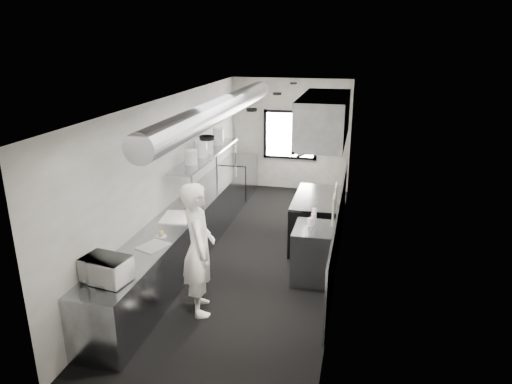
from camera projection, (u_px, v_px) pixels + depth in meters
The scene contains 35 objects.
floor at pixel (254, 253), 8.62m from camera, with size 3.00×8.00×0.01m, color black.
ceiling at pixel (254, 99), 7.73m from camera, with size 3.00×8.00×0.01m, color beige.
wall_back at pixel (290, 135), 11.87m from camera, with size 3.00×0.02×2.80m, color silver.
wall_front at pixel (158, 300), 4.48m from camera, with size 3.00×0.02×2.80m, color silver.
wall_left at pixel (173, 175), 8.49m from camera, with size 0.02×8.00×2.80m, color silver.
wall_right at pixel (342, 186), 7.86m from camera, with size 0.02×8.00×2.80m, color silver.
wall_cladding at pixel (339, 226), 8.41m from camera, with size 0.03×5.50×1.10m, color gray.
hvac_duct at pixel (221, 109), 8.33m from camera, with size 0.40×0.40×6.40m, color #9899A0.
service_window at pixel (290, 135), 11.84m from camera, with size 1.36×0.05×1.25m.
exhaust_hood at pixel (324, 119), 8.27m from camera, with size 0.81×2.20×0.88m.
prep_counter at pixel (184, 236), 8.26m from camera, with size 0.70×6.00×0.90m, color gray.
pass_shelf at pixel (207, 155), 9.31m from camera, with size 0.45×3.00×0.68m.
range at pixel (316, 220), 8.90m from camera, with size 0.88×1.60×0.94m.
bottle_station at pixel (314, 253), 7.58m from camera, with size 0.65×0.80×0.90m, color gray.
far_work_table at pixel (238, 177), 11.68m from camera, with size 0.70×1.20×0.90m, color gray.
notice_sheet_a at pixel (335, 197), 6.69m from camera, with size 0.02×0.28×0.38m, color white.
notice_sheet_b at pixel (333, 209), 6.38m from camera, with size 0.02×0.28×0.38m, color white.
line_cook at pixel (199, 249), 6.55m from camera, with size 0.70×0.46×1.93m, color white.
microwave at pixel (106, 269), 5.78m from camera, with size 0.53×0.40×0.32m, color white.
deli_tub_a at pixel (106, 271), 5.98m from camera, with size 0.13×0.13×0.09m, color beige.
deli_tub_b at pixel (116, 259), 6.28m from camera, with size 0.15×0.15×0.11m, color beige.
newspaper at pixel (153, 246), 6.78m from camera, with size 0.33×0.42×0.01m, color silver.
small_plate at pixel (161, 236), 7.10m from camera, with size 0.17×0.17×0.01m, color silver.
pastry at pixel (161, 233), 7.08m from camera, with size 0.09×0.09×0.09m, color tan.
cutting_board at pixel (176, 217), 7.85m from camera, with size 0.45×0.60×0.02m, color white.
knife_block at pixel (190, 190), 8.86m from camera, with size 0.09×0.21×0.23m, color #4C281B.
plate_stack_a at pixel (191, 157), 8.49m from camera, with size 0.22×0.22×0.26m, color silver.
plate_stack_b at pixel (201, 149), 8.99m from camera, with size 0.25×0.25×0.32m, color silver.
plate_stack_c at pixel (207, 144), 9.29m from camera, with size 0.25×0.25×0.35m, color silver.
plate_stack_d at pixel (218, 136), 9.99m from camera, with size 0.23×0.23×0.35m, color silver.
squeeze_bottle_a at pixel (309, 230), 7.13m from camera, with size 0.05×0.05×0.16m, color white.
squeeze_bottle_b at pixel (310, 224), 7.32m from camera, with size 0.07×0.07×0.20m, color white.
squeeze_bottle_c at pixel (312, 222), 7.46m from camera, with size 0.05×0.05×0.16m, color white.
squeeze_bottle_d at pixel (313, 219), 7.53m from camera, with size 0.06×0.06×0.19m, color white.
squeeze_bottle_e at pixel (314, 214), 7.74m from camera, with size 0.07×0.07×0.20m, color white.
Camera 1 is at (1.79, -7.61, 3.79)m, focal length 33.09 mm.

